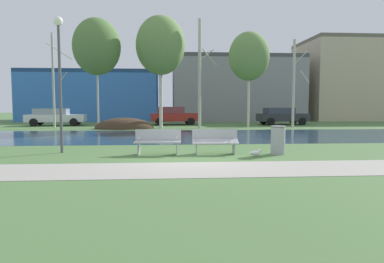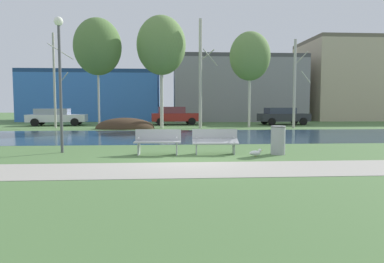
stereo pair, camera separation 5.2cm
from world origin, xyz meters
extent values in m
plane|color=#4C703D|center=(0.00, 10.00, 0.00)|extent=(120.00, 120.00, 0.00)
cube|color=#9E998E|center=(0.00, -1.67, 0.01)|extent=(60.00, 2.26, 0.01)
cube|color=#284256|center=(0.00, 8.46, 0.00)|extent=(80.00, 8.62, 0.01)
ellipsoid|color=#423021|center=(-3.83, 14.73, 0.00)|extent=(4.30, 2.59, 1.60)
cube|color=#9EA0A3|center=(-1.00, 1.11, 0.45)|extent=(1.62, 0.57, 0.05)
cube|color=#9EA0A3|center=(-0.99, 1.39, 0.67)|extent=(1.60, 0.17, 0.40)
cube|color=#9EA0A3|center=(-1.65, 1.20, 0.23)|extent=(0.06, 0.43, 0.45)
cube|color=#9EA0A3|center=(-0.34, 1.13, 0.23)|extent=(0.06, 0.43, 0.45)
cylinder|color=#9EA0A3|center=(-1.65, 1.16, 0.59)|extent=(0.06, 0.28, 0.04)
cylinder|color=#9EA0A3|center=(-0.34, 1.09, 0.59)|extent=(0.06, 0.28, 0.04)
cube|color=#9EA0A3|center=(1.00, 1.11, 0.45)|extent=(1.62, 0.56, 0.17)
cube|color=#9EA0A3|center=(1.02, 1.39, 0.67)|extent=(1.60, 0.17, 0.40)
cube|color=#9EA0A3|center=(0.35, 1.20, 0.23)|extent=(0.06, 0.43, 0.45)
cube|color=#9EA0A3|center=(1.66, 1.13, 0.23)|extent=(0.06, 0.43, 0.45)
cylinder|color=#9EA0A3|center=(0.35, 1.16, 0.59)|extent=(0.06, 0.28, 0.04)
cylinder|color=#9EA0A3|center=(1.66, 1.09, 0.59)|extent=(0.06, 0.28, 0.04)
cylinder|color=#999B9E|center=(3.19, 0.99, 0.50)|extent=(0.50, 0.50, 1.00)
torus|color=#5B5D5E|center=(3.19, 0.99, 0.97)|extent=(0.52, 0.52, 0.04)
ellipsoid|color=white|center=(2.26, 0.51, 0.12)|extent=(0.37, 0.17, 0.17)
sphere|color=white|center=(2.42, 0.51, 0.20)|extent=(0.12, 0.12, 0.12)
cone|color=gold|center=(2.49, 0.51, 0.20)|extent=(0.06, 0.04, 0.04)
cylinder|color=gold|center=(2.28, 0.47, 0.05)|extent=(0.01, 0.01, 0.10)
cylinder|color=gold|center=(2.28, 0.54, 0.05)|extent=(0.01, 0.01, 0.10)
cylinder|color=#4C4C51|center=(-4.48, 1.94, 2.26)|extent=(0.10, 0.10, 4.52)
sphere|color=white|center=(-4.48, 1.94, 4.67)|extent=(0.32, 0.32, 0.32)
cylinder|color=#BCB7A8|center=(-9.13, 15.74, 3.52)|extent=(0.17, 0.17, 7.04)
cylinder|color=#BCB7A8|center=(-8.49, 16.17, 3.88)|extent=(0.88, 1.25, 0.55)
cylinder|color=#BCB7A8|center=(-8.38, 14.97, 5.57)|extent=(1.45, 1.41, 0.98)
cylinder|color=#BCB7A8|center=(-5.68, 14.68, 3.77)|extent=(0.14, 0.14, 7.55)
ellipsoid|color=#567A3D|center=(-5.68, 14.68, 5.89)|extent=(3.38, 3.38, 4.06)
cylinder|color=beige|center=(-1.15, 14.99, 3.90)|extent=(0.25, 0.25, 7.81)
ellipsoid|color=#668947|center=(-1.15, 14.99, 6.09)|extent=(3.59, 3.59, 4.31)
cylinder|color=#BCB7A8|center=(1.73, 14.85, 4.01)|extent=(0.24, 0.24, 8.02)
cylinder|color=#BCB7A8|center=(2.34, 15.28, 5.51)|extent=(0.87, 1.22, 0.64)
cylinder|color=#BCB7A8|center=(2.39, 14.17, 5.13)|extent=(1.24, 1.20, 1.10)
cylinder|color=beige|center=(5.63, 15.73, 3.51)|extent=(0.19, 0.19, 7.02)
ellipsoid|color=#668947|center=(5.63, 15.73, 5.47)|extent=(3.12, 3.12, 3.74)
cylinder|color=#BCB7A8|center=(8.75, 14.53, 3.28)|extent=(0.20, 0.20, 6.57)
cylinder|color=#BCB7A8|center=(9.35, 14.94, 5.23)|extent=(0.73, 1.02, 0.96)
cylinder|color=#BCB7A8|center=(9.36, 13.90, 3.74)|extent=(1.20, 1.17, 0.81)
cube|color=silver|center=(-10.00, 18.99, 0.62)|extent=(4.86, 2.29, 0.61)
cube|color=#949AAC|center=(-10.38, 18.96, 1.17)|extent=(2.77, 1.89, 0.50)
cylinder|color=black|center=(-8.53, 20.07, 0.32)|extent=(0.66, 0.27, 0.64)
cylinder|color=black|center=(-8.37, 18.18, 0.32)|extent=(0.66, 0.27, 0.64)
cylinder|color=black|center=(-11.64, 19.81, 0.32)|extent=(0.66, 0.27, 0.64)
cylinder|color=black|center=(-11.48, 17.92, 0.32)|extent=(0.66, 0.27, 0.64)
cube|color=maroon|center=(-0.07, 19.55, 0.66)|extent=(4.24, 2.13, 0.68)
cube|color=brown|center=(-0.39, 19.52, 1.29)|extent=(2.42, 1.76, 0.57)
cylinder|color=black|center=(1.21, 20.55, 0.32)|extent=(0.66, 0.27, 0.64)
cylinder|color=black|center=(1.36, 18.77, 0.32)|extent=(0.66, 0.27, 0.64)
cylinder|color=black|center=(-1.49, 20.32, 0.32)|extent=(0.66, 0.27, 0.64)
cylinder|color=black|center=(-1.34, 18.54, 0.32)|extent=(0.66, 0.27, 0.64)
cube|color=#282B30|center=(9.39, 18.74, 0.65)|extent=(4.41, 2.10, 0.66)
cube|color=#2F3648|center=(9.05, 18.71, 1.23)|extent=(2.52, 1.73, 0.51)
cylinder|color=black|center=(10.73, 19.72, 0.32)|extent=(0.66, 0.27, 0.64)
cylinder|color=black|center=(10.87, 17.99, 0.32)|extent=(0.66, 0.27, 0.64)
cylinder|color=black|center=(7.91, 19.48, 0.32)|extent=(0.66, 0.27, 0.64)
cylinder|color=black|center=(8.06, 17.75, 0.32)|extent=(0.66, 0.27, 0.64)
cube|color=#3870C6|center=(-9.00, 29.06, 2.52)|extent=(14.44, 7.87, 5.04)
cube|color=navy|center=(-9.00, 29.06, 5.24)|extent=(14.44, 7.87, 0.40)
cube|color=gray|center=(6.89, 28.24, 3.28)|extent=(13.78, 9.09, 6.56)
cube|color=#48484B|center=(6.89, 28.24, 6.76)|extent=(13.78, 9.09, 0.40)
cube|color=#BCAD8E|center=(23.86, 28.36, 4.37)|extent=(17.55, 8.47, 8.74)
cube|color=#675F4E|center=(23.86, 28.36, 8.94)|extent=(17.55, 8.47, 0.40)
camera|label=1|loc=(-0.65, -10.72, 1.72)|focal=32.21mm
camera|label=2|loc=(-0.60, -10.73, 1.72)|focal=32.21mm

